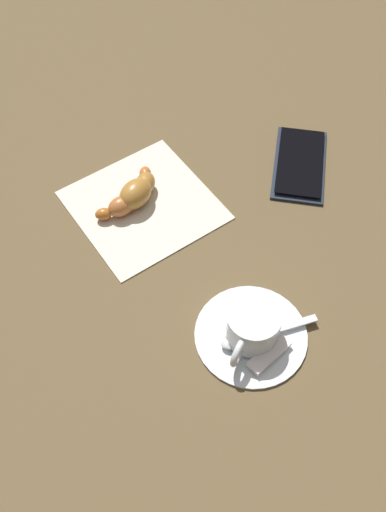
# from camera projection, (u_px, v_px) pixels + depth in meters

# --- Properties ---
(ground_plane) EXTENTS (1.80, 1.80, 0.00)m
(ground_plane) POSITION_uv_depth(u_px,v_px,m) (180.00, 257.00, 0.73)
(ground_plane) COLOR brown
(saucer) EXTENTS (0.13, 0.13, 0.01)m
(saucer) POSITION_uv_depth(u_px,v_px,m) (251.00, 335.00, 0.66)
(saucer) COLOR silver
(saucer) RESTS_ON ground
(espresso_cup) EXTENTS (0.07, 0.08, 0.05)m
(espresso_cup) POSITION_uv_depth(u_px,v_px,m) (252.00, 326.00, 0.64)
(espresso_cup) COLOR silver
(espresso_cup) RESTS_ON saucer
(teaspoon) EXTENTS (0.02, 0.12, 0.01)m
(teaspoon) POSITION_uv_depth(u_px,v_px,m) (253.00, 336.00, 0.65)
(teaspoon) COLOR silver
(teaspoon) RESTS_ON saucer
(sugar_packet) EXTENTS (0.04, 0.06, 0.01)m
(sugar_packet) POSITION_uv_depth(u_px,v_px,m) (269.00, 354.00, 0.64)
(sugar_packet) COLOR white
(sugar_packet) RESTS_ON saucer
(napkin) EXTENTS (0.22, 0.22, 0.00)m
(napkin) POSITION_uv_depth(u_px,v_px,m) (143.00, 205.00, 0.77)
(napkin) COLOR silver
(napkin) RESTS_ON ground
(croissant) EXTENTS (0.08, 0.10, 0.04)m
(croissant) POSITION_uv_depth(u_px,v_px,m) (134.00, 194.00, 0.76)
(croissant) COLOR #AE6124
(croissant) RESTS_ON napkin
(cell_phone) EXTENTS (0.16, 0.13, 0.01)m
(cell_phone) POSITION_uv_depth(u_px,v_px,m) (300.00, 163.00, 0.81)
(cell_phone) COLOR #1B2231
(cell_phone) RESTS_ON ground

